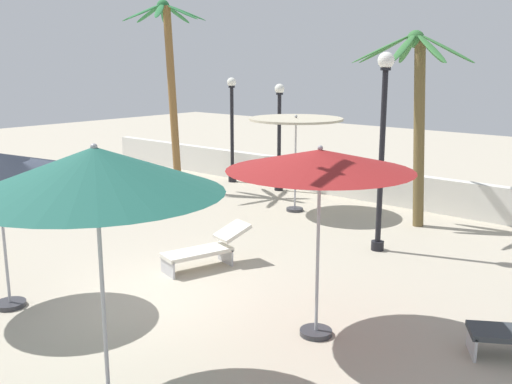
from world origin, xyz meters
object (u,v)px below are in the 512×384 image
object	(u,v)px
patio_umbrella_2	(296,124)
lounge_chair_0	(207,248)
palm_tree_1	(169,69)
lamp_post_2	(279,132)
lamp_post_0	(232,125)
patio_umbrella_0	(320,162)
patio_umbrella_1	(95,171)
palm_tree_0	(418,98)
lamp_post_1	(383,136)

from	to	relation	value
patio_umbrella_2	lounge_chair_0	world-z (taller)	patio_umbrella_2
patio_umbrella_2	palm_tree_1	world-z (taller)	palm_tree_1
palm_tree_1	lamp_post_2	world-z (taller)	palm_tree_1
patio_umbrella_2	lamp_post_0	world-z (taller)	lamp_post_0
lamp_post_0	lamp_post_2	xyz separation A→B (m)	(2.07, -0.04, -0.08)
patio_umbrella_0	patio_umbrella_1	size ratio (longest dim) A/B	0.91
lounge_chair_0	patio_umbrella_0	bearing A→B (deg)	-17.16
patio_umbrella_1	patio_umbrella_2	size ratio (longest dim) A/B	1.19
palm_tree_0	lamp_post_2	world-z (taller)	palm_tree_0
palm_tree_0	lamp_post_2	size ratio (longest dim) A/B	1.42
patio_umbrella_1	palm_tree_0	bearing A→B (deg)	95.38
patio_umbrella_1	lounge_chair_0	bearing A→B (deg)	121.42
lamp_post_0	patio_umbrella_2	bearing A→B (deg)	-24.27
patio_umbrella_1	palm_tree_1	distance (m)	12.25
patio_umbrella_0	lamp_post_1	world-z (taller)	lamp_post_1
palm_tree_0	lounge_chair_0	distance (m)	6.48
lamp_post_0	lamp_post_1	size ratio (longest dim) A/B	0.83
lamp_post_0	lounge_chair_0	world-z (taller)	lamp_post_0
patio_umbrella_1	lamp_post_2	world-z (taller)	lamp_post_2
patio_umbrella_2	lounge_chair_0	size ratio (longest dim) A/B	1.38
palm_tree_1	lamp_post_0	distance (m)	2.96
patio_umbrella_0	patio_umbrella_1	distance (m)	3.25
patio_umbrella_1	lamp_post_1	distance (m)	7.43
patio_umbrella_1	patio_umbrella_2	bearing A→B (deg)	113.96
palm_tree_0	lamp_post_1	xyz separation A→B (m)	(0.41, -2.41, -0.67)
patio_umbrella_1	lamp_post_0	bearing A→B (deg)	126.73
patio_umbrella_2	lamp_post_0	distance (m)	4.51
lamp_post_0	lounge_chair_0	distance (m)	8.78
patio_umbrella_0	lamp_post_1	distance (m)	4.49
patio_umbrella_1	lamp_post_1	xyz separation A→B (m)	(-0.51, 7.41, -0.35)
patio_umbrella_0	patio_umbrella_1	xyz separation A→B (m)	(-0.85, -3.13, 0.20)
patio_umbrella_1	patio_umbrella_2	xyz separation A→B (m)	(-4.00, 8.99, -0.44)
lamp_post_2	patio_umbrella_1	bearing A→B (deg)	-60.90
lamp_post_2	lounge_chair_0	xyz separation A→B (m)	(3.45, -6.61, -1.47)
patio_umbrella_1	lamp_post_2	xyz separation A→B (m)	(-6.01, 10.80, -0.98)
patio_umbrella_2	lamp_post_1	bearing A→B (deg)	-24.49
lounge_chair_0	lamp_post_1	bearing A→B (deg)	57.58
palm_tree_0	patio_umbrella_1	bearing A→B (deg)	-84.62
palm_tree_0	patio_umbrella_0	bearing A→B (deg)	-75.11
patio_umbrella_0	palm_tree_0	distance (m)	6.93
lamp_post_0	palm_tree_1	bearing A→B (deg)	-104.19
patio_umbrella_1	lamp_post_0	size ratio (longest dim) A/B	0.90
palm_tree_0	palm_tree_1	distance (m)	7.84
lamp_post_0	lamp_post_1	bearing A→B (deg)	-24.37
patio_umbrella_0	patio_umbrella_1	bearing A→B (deg)	-105.20
lamp_post_2	lamp_post_1	bearing A→B (deg)	-31.69
palm_tree_1	lamp_post_0	xyz separation A→B (m)	(0.56, 2.22, -1.88)
palm_tree_0	lamp_post_0	world-z (taller)	palm_tree_0
patio_umbrella_2	lamp_post_2	world-z (taller)	lamp_post_2
patio_umbrella_1	lamp_post_0	world-z (taller)	lamp_post_0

